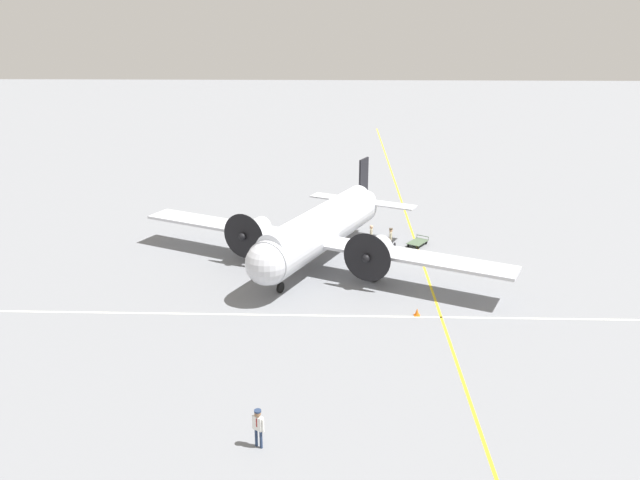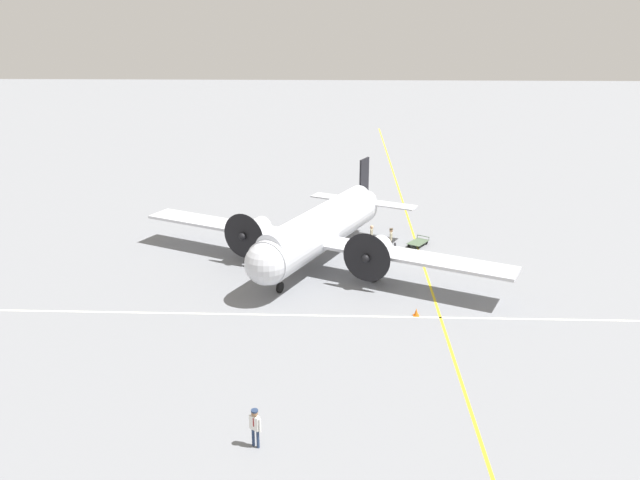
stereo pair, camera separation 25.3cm
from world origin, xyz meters
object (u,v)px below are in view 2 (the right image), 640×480
Objects in this scene: baggage_cart at (418,242)px; traffic_cone at (416,312)px; crew_foreground at (255,424)px; passenger_boarding at (372,234)px; suitcase_near_door at (395,247)px; ramp_agent at (391,236)px; airliner_main at (317,231)px.

baggage_cart is 12.21m from traffic_cone.
crew_foreground reaches higher than passenger_boarding.
suitcase_near_door is 11.07m from traffic_cone.
suitcase_near_door is (0.16, 0.31, -0.77)m from ramp_agent.
passenger_boarding is at bearing -169.72° from traffic_cone.
passenger_boarding is 2.04m from suitcase_near_door.
baggage_cart is (-1.06, 1.84, 0.01)m from suitcase_near_door.
ramp_agent is at bearing -176.39° from traffic_cone.
passenger_boarding is at bearing -111.21° from ramp_agent.
passenger_boarding is 3.04× the size of suitcase_near_door.
ramp_agent is 0.85m from suitcase_near_door.
crew_foreground is at bearing -32.45° from traffic_cone.
suitcase_near_door is at bearing 62.60° from ramp_agent.
ramp_agent is 0.80× the size of baggage_cart.
airliner_main is at bearing -25.74° from baggage_cart.
airliner_main is 12.39× the size of baggage_cart.
baggage_cart is (-24.26, 9.16, -0.80)m from crew_foreground.
traffic_cone is (-12.13, 7.72, -0.87)m from crew_foreground.
passenger_boarding is 1.04× the size of ramp_agent.
baggage_cart is 4.55× the size of traffic_cone.
airliner_main is 14.89× the size of crew_foreground.
crew_foreground reaches higher than ramp_agent.
baggage_cart is at bearing 112.61° from ramp_agent.
ramp_agent is at bearing -117.34° from suitcase_near_door.
ramp_agent is 2.92× the size of suitcase_near_door.
traffic_cone is at bearing 63.90° from airliner_main.
ramp_agent reaches higher than baggage_cart.
crew_foreground is 24.39m from ramp_agent.
traffic_cone is (11.06, 0.40, -0.06)m from suitcase_near_door.
ramp_agent is at bearing -75.83° from crew_foreground.
traffic_cone is (11.78, 2.14, -0.84)m from passenger_boarding.
suitcase_near_door is (0.71, 1.74, -0.78)m from passenger_boarding.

